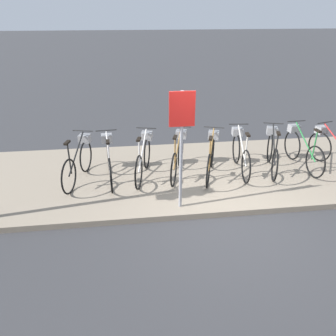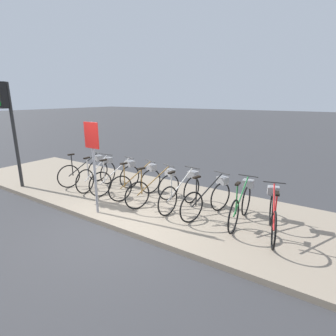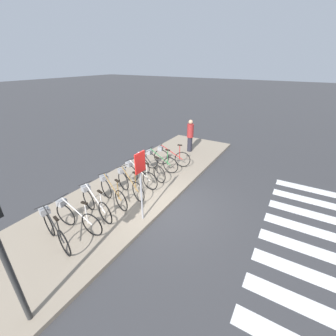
{
  "view_description": "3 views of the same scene",
  "coord_description": "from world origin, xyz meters",
  "views": [
    {
      "loc": [
        -1.77,
        -4.96,
        3.55
      ],
      "look_at": [
        -1.08,
        0.58,
        0.81
      ],
      "focal_mm": 35.0,
      "sensor_mm": 36.0,
      "label": 1
    },
    {
      "loc": [
        3.86,
        -3.77,
        2.88
      ],
      "look_at": [
        0.64,
        1.17,
        1.28
      ],
      "focal_mm": 28.0,
      "sensor_mm": 36.0,
      "label": 2
    },
    {
      "loc": [
        -5.32,
        -3.27,
        4.58
      ],
      "look_at": [
        0.73,
        0.34,
        1.19
      ],
      "focal_mm": 24.0,
      "sensor_mm": 36.0,
      "label": 3
    }
  ],
  "objects": [
    {
      "name": "ground_plane",
      "position": [
        0.0,
        0.0,
        0.0
      ],
      "size": [
        120.0,
        120.0,
        0.0
      ],
      "primitive_type": "plane",
      "color": "#38383A"
    },
    {
      "name": "sidewalk",
      "position": [
        0.0,
        1.74,
        0.06
      ],
      "size": [
        14.73,
        3.49,
        0.12
      ],
      "color": "gray",
      "rests_on": "ground_plane"
    },
    {
      "name": "parked_bicycle_0",
      "position": [
        -2.89,
        1.68,
        0.58
      ],
      "size": [
        0.57,
        1.7,
        1.07
      ],
      "color": "black",
      "rests_on": "sidewalk"
    },
    {
      "name": "parked_bicycle_1",
      "position": [
        -2.25,
        1.63,
        0.58
      ],
      "size": [
        0.46,
        1.74,
        1.07
      ],
      "color": "black",
      "rests_on": "sidewalk"
    },
    {
      "name": "parked_bicycle_2",
      "position": [
        -1.48,
        1.69,
        0.58
      ],
      "size": [
        0.57,
        1.7,
        1.07
      ],
      "color": "black",
      "rests_on": "sidewalk"
    },
    {
      "name": "parked_bicycle_3",
      "position": [
        -0.71,
        1.71,
        0.58
      ],
      "size": [
        0.65,
        1.67,
        1.07
      ],
      "color": "black",
      "rests_on": "sidewalk"
    },
    {
      "name": "parked_bicycle_4",
      "position": [
        0.02,
        1.56,
        0.58
      ],
      "size": [
        0.68,
        1.66,
        1.07
      ],
      "color": "black",
      "rests_on": "sidewalk"
    },
    {
      "name": "parked_bicycle_5",
      "position": [
        0.74,
        1.69,
        0.58
      ],
      "size": [
        0.46,
        1.74,
        1.07
      ],
      "color": "black",
      "rests_on": "sidewalk"
    },
    {
      "name": "parked_bicycle_6",
      "position": [
        1.5,
        1.66,
        0.58
      ],
      "size": [
        0.64,
        1.68,
        1.07
      ],
      "color": "black",
      "rests_on": "sidewalk"
    },
    {
      "name": "parked_bicycle_7",
      "position": [
        2.25,
        1.74,
        0.58
      ],
      "size": [
        0.46,
        1.74,
        1.07
      ],
      "color": "black",
      "rests_on": "sidewalk"
    },
    {
      "name": "parked_bicycle_8",
      "position": [
        2.96,
        1.57,
        0.58
      ],
      "size": [
        0.59,
        1.7,
        1.07
      ],
      "color": "black",
      "rests_on": "sidewalk"
    },
    {
      "name": "sign_post",
      "position": [
        -0.88,
        0.29,
        1.63
      ],
      "size": [
        0.44,
        0.07,
        2.22
      ],
      "color": "#99999E",
      "rests_on": "sidewalk"
    }
  ]
}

